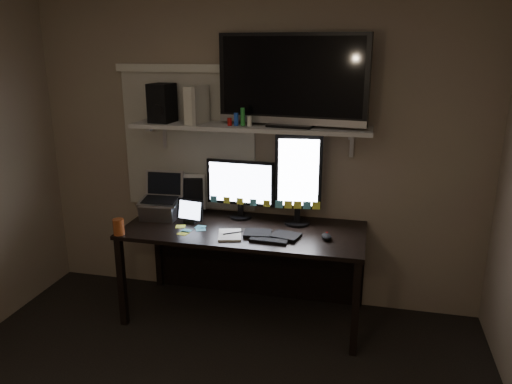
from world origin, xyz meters
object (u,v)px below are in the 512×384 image
(keyboard, at_px, (272,235))
(speaker, at_px, (162,103))
(laptop, at_px, (160,197))
(tv, at_px, (292,80))
(mouse, at_px, (327,237))
(desk, at_px, (248,244))
(monitor_portrait, at_px, (298,180))
(cup, at_px, (119,227))
(monitor_landscape, at_px, (241,189))
(tablet, at_px, (191,211))
(game_console, at_px, (197,105))

(keyboard, xyz_separation_m, speaker, (-0.92, 0.30, 0.88))
(keyboard, distance_m, laptop, 0.97)
(tv, xyz_separation_m, speaker, (-1.00, -0.02, -0.18))
(keyboard, distance_m, mouse, 0.39)
(desk, distance_m, tv, 1.30)
(monitor_portrait, distance_m, cup, 1.36)
(monitor_landscape, distance_m, keyboard, 0.52)
(monitor_portrait, relative_size, tablet, 3.24)
(monitor_landscape, distance_m, tv, 0.93)
(monitor_portrait, xyz_separation_m, tv, (-0.06, 0.00, 0.73))
(laptop, height_order, speaker, speaker)
(game_console, bearing_deg, cup, -116.14)
(laptop, height_order, tv, tv)
(monitor_portrait, distance_m, tv, 0.73)
(tablet, bearing_deg, tv, 22.31)
(monitor_landscape, height_order, tablet, monitor_landscape)
(tv, bearing_deg, monitor_landscape, -177.15)
(keyboard, relative_size, mouse, 3.74)
(desk, xyz_separation_m, monitor_landscape, (-0.08, 0.10, 0.42))
(tablet, distance_m, cup, 0.55)
(tablet, height_order, game_console, game_console)
(game_console, bearing_deg, speaker, -164.81)
(tv, bearing_deg, cup, -148.55)
(monitor_portrait, bearing_deg, cup, -163.71)
(monitor_portrait, xyz_separation_m, keyboard, (-0.14, -0.31, -0.34))
(mouse, height_order, speaker, speaker)
(monitor_landscape, xyz_separation_m, tv, (0.40, -0.03, 0.84))
(monitor_portrait, height_order, mouse, monitor_portrait)
(monitor_landscape, xyz_separation_m, keyboard, (0.32, -0.34, -0.23))
(laptop, bearing_deg, keyboard, -14.76)
(speaker, bearing_deg, keyboard, -11.44)
(desk, xyz_separation_m, keyboard, (0.23, -0.24, 0.19))
(tv, bearing_deg, keyboard, -96.54)
(monitor_portrait, distance_m, game_console, 0.95)
(game_console, relative_size, speaker, 0.96)
(keyboard, xyz_separation_m, cup, (-1.09, -0.21, 0.05))
(laptop, distance_m, game_console, 0.78)
(monitor_landscape, height_order, mouse, monitor_landscape)
(monitor_portrait, distance_m, keyboard, 0.48)
(mouse, height_order, game_console, game_console)
(desk, relative_size, laptop, 5.10)
(mouse, xyz_separation_m, game_console, (-1.03, 0.26, 0.87))
(tablet, bearing_deg, game_console, 90.94)
(monitor_landscape, xyz_separation_m, monitor_portrait, (0.46, -0.03, 0.11))
(tv, bearing_deg, game_console, -171.59)
(monitor_landscape, bearing_deg, game_console, -169.54)
(keyboard, relative_size, tv, 0.37)
(monitor_portrait, relative_size, speaker, 2.40)
(cup, relative_size, tv, 0.11)
(desk, distance_m, cup, 0.99)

